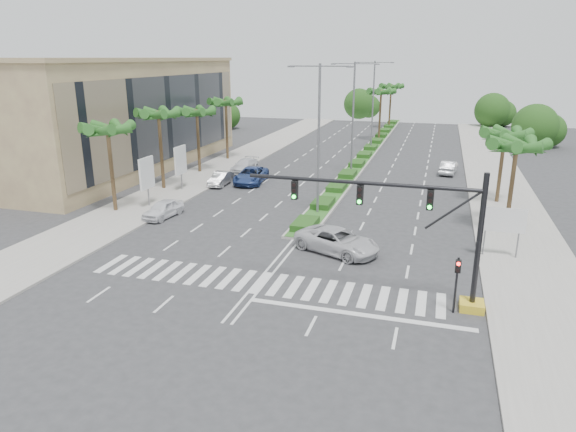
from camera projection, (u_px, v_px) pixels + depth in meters
name	position (u px, v px, depth m)	size (l,w,h in m)	color
ground	(261.00, 283.00, 29.56)	(160.00, 160.00, 0.00)	#333335
footpath_right	(507.00, 209.00, 43.70)	(6.00, 120.00, 0.15)	gray
footpath_left	(185.00, 185.00, 51.99)	(6.00, 120.00, 0.15)	gray
median	(370.00, 151.00, 70.72)	(2.20, 75.00, 0.20)	gray
median_grass	(370.00, 150.00, 70.69)	(1.80, 75.00, 0.04)	#276020
building	(122.00, 116.00, 58.68)	(12.00, 36.00, 12.00)	tan
signal_gantry	(432.00, 242.00, 26.01)	(12.60, 1.20, 7.20)	gold
pedestrian_signal	(457.00, 276.00, 25.44)	(0.28, 0.36, 3.00)	black
direction_sign	(503.00, 222.00, 32.47)	(2.70, 0.11, 3.40)	slate
billboard_near	(147.00, 174.00, 43.62)	(0.18, 2.10, 4.35)	slate
billboard_far	(180.00, 161.00, 49.12)	(0.18, 2.10, 4.35)	slate
palm_left_near	(108.00, 132.00, 41.24)	(4.57, 4.68, 7.55)	brown
palm_left_mid	(159.00, 117.00, 48.44)	(4.57, 4.68, 7.95)	brown
palm_left_far	(197.00, 114.00, 55.94)	(4.57, 4.68, 7.35)	brown
palm_left_end	(226.00, 104.00, 63.15)	(4.57, 4.68, 7.75)	brown
palm_right_near	(517.00, 149.00, 36.58)	(4.57, 4.68, 7.05)	brown
palm_right_far	(505.00, 137.00, 43.99)	(4.57, 4.68, 6.75)	brown
palm_median_a	(381.00, 94.00, 77.78)	(4.57, 4.68, 8.05)	brown
palm_median_b	(391.00, 88.00, 91.51)	(4.57, 4.68, 8.05)	brown
streetlight_near	(319.00, 132.00, 40.36)	(5.10, 0.25, 12.00)	slate
streetlight_mid	(353.00, 112.00, 55.01)	(5.10, 0.25, 12.00)	slate
streetlight_far	(373.00, 101.00, 69.65)	(5.10, 0.25, 12.00)	slate
car_parked_a	(163.00, 209.00, 41.44)	(1.65, 4.11, 1.40)	white
car_parked_b	(221.00, 179.00, 51.95)	(1.42, 4.06, 1.34)	#ABABAF
car_parked_c	(251.00, 175.00, 52.78)	(2.66, 5.76, 1.60)	navy
car_parked_d	(245.00, 166.00, 58.07)	(1.97, 4.84, 1.40)	silver
car_crossing	(337.00, 241.00, 33.95)	(2.68, 5.80, 1.61)	silver
car_right	(449.00, 167.00, 57.00)	(1.55, 4.44, 1.46)	#B6B7BB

